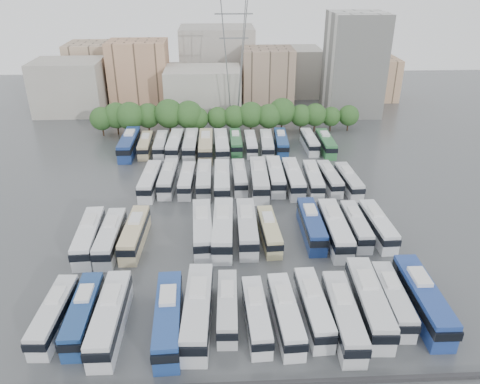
{
  "coord_description": "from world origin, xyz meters",
  "views": [
    {
      "loc": [
        -2.28,
        -65.75,
        38.1
      ],
      "look_at": [
        1.19,
        4.24,
        3.0
      ],
      "focal_mm": 35.0,
      "sensor_mm": 36.0,
      "label": 1
    }
  ],
  "objects_px": {
    "bus_r1_s10": "(311,225)",
    "bus_r3_s10": "(281,142)",
    "bus_r3_s4": "(191,144)",
    "electricity_pylon": "(234,49)",
    "bus_r2_s10": "(293,178)",
    "bus_r2_s3": "(168,178)",
    "bus_r3_s9": "(267,144)",
    "bus_r0_s5": "(198,310)",
    "bus_r0_s6": "(227,306)",
    "bus_r1_s8": "(269,231)",
    "bus_r3_s12": "(310,141)",
    "bus_r3_s0": "(129,144)",
    "bus_r2_s6": "(222,180)",
    "bus_r2_s12": "(329,178)",
    "bus_r0_s8": "(285,314)",
    "bus_r0_s13": "(423,299)",
    "bus_r0_s7": "(256,315)",
    "bus_r0_s0": "(54,314)",
    "bus_r2_s8": "(259,179)",
    "bus_r3_s5": "(206,145)",
    "bus_r1_s11": "(335,229)",
    "bus_r1_s7": "(247,227)",
    "bus_r2_s11": "(313,179)",
    "bus_r0_s1": "(83,313)",
    "bus_r3_s3": "(175,144)",
    "bus_r2_s2": "(150,180)",
    "bus_r2_s13": "(349,180)",
    "bus_r3_s13": "(326,143)",
    "bus_r2_s4": "(187,180)",
    "bus_r1_s5": "(203,228)",
    "bus_r0_s4": "(168,318)",
    "bus_r0_s2": "(110,317)",
    "bus_r3_s6": "(222,145)",
    "bus_r3_s1": "(145,145)",
    "bus_r1_s1": "(111,237)",
    "bus_r2_s5": "(204,179)",
    "apartment_tower": "(354,64)",
    "bus_r2_s7": "(239,177)",
    "bus_r0_s11": "(369,301)",
    "bus_r0_s12": "(392,299)"
  },
  "relations": [
    {
      "from": "bus_r2_s12",
      "to": "bus_r0_s7",
      "type": "bearing_deg",
      "value": -117.3
    },
    {
      "from": "bus_r2_s7",
      "to": "bus_r3_s9",
      "type": "xyz_separation_m",
      "value": [
        6.76,
        16.5,
        0.1
      ]
    },
    {
      "from": "bus_r0_s0",
      "to": "bus_r1_s10",
      "type": "relative_size",
      "value": 0.92
    },
    {
      "from": "bus_r3_s5",
      "to": "bus_r3_s6",
      "type": "height_order",
      "value": "bus_r3_s5"
    },
    {
      "from": "bus_r1_s5",
      "to": "bus_r3_s13",
      "type": "xyz_separation_m",
      "value": [
        26.23,
        35.3,
        -0.2
      ]
    },
    {
      "from": "bus_r0_s7",
      "to": "bus_r1_s10",
      "type": "height_order",
      "value": "bus_r1_s10"
    },
    {
      "from": "bus_r2_s4",
      "to": "bus_r2_s10",
      "type": "relative_size",
      "value": 0.89
    },
    {
      "from": "bus_r1_s7",
      "to": "bus_r1_s11",
      "type": "bearing_deg",
      "value": -4.59
    },
    {
      "from": "bus_r0_s1",
      "to": "bus_r3_s3",
      "type": "relative_size",
      "value": 0.95
    },
    {
      "from": "bus_r0_s5",
      "to": "bus_r0_s6",
      "type": "distance_m",
      "value": 3.57
    },
    {
      "from": "bus_r3_s10",
      "to": "bus_r3_s4",
      "type": "bearing_deg",
      "value": -174.76
    },
    {
      "from": "bus_r0_s5",
      "to": "bus_r1_s7",
      "type": "xyz_separation_m",
      "value": [
        6.77,
        18.31,
        -0.11
      ]
    },
    {
      "from": "bus_r1_s1",
      "to": "bus_r1_s8",
      "type": "bearing_deg",
      "value": 2.72
    },
    {
      "from": "bus_r0_s7",
      "to": "bus_r0_s8",
      "type": "height_order",
      "value": "bus_r0_s8"
    },
    {
      "from": "bus_r3_s0",
      "to": "bus_r3_s9",
      "type": "xyz_separation_m",
      "value": [
        29.9,
        -1.03,
        -0.28
      ]
    },
    {
      "from": "bus_r0_s7",
      "to": "bus_r3_s1",
      "type": "distance_m",
      "value": 58.81
    },
    {
      "from": "bus_r0_s4",
      "to": "bus_r0_s8",
      "type": "height_order",
      "value": "bus_r0_s4"
    },
    {
      "from": "bus_r0_s11",
      "to": "bus_r3_s9",
      "type": "relative_size",
      "value": 1.14
    },
    {
      "from": "bus_r3_s3",
      "to": "bus_r3_s12",
      "type": "bearing_deg",
      "value": 4.14
    },
    {
      "from": "bus_r0_s6",
      "to": "bus_r2_s3",
      "type": "xyz_separation_m",
      "value": [
        -10.01,
        35.92,
        0.16
      ]
    },
    {
      "from": "bus_r0_s1",
      "to": "bus_r3_s4",
      "type": "distance_m",
      "value": 54.24
    },
    {
      "from": "electricity_pylon",
      "to": "bus_r0_s2",
      "type": "xyz_separation_m",
      "value": [
        -16.85,
        -74.41,
        -16.64
      ]
    },
    {
      "from": "apartment_tower",
      "to": "bus_r2_s13",
      "type": "xyz_separation_m",
      "value": [
        -12.57,
        -47.42,
        -11.29
      ]
    },
    {
      "from": "bus_r3_s12",
      "to": "bus_r2_s8",
      "type": "bearing_deg",
      "value": -124.36
    },
    {
      "from": "bus_r1_s11",
      "to": "bus_r1_s7",
      "type": "bearing_deg",
      "value": 175.59
    },
    {
      "from": "electricity_pylon",
      "to": "bus_r2_s10",
      "type": "height_order",
      "value": "electricity_pylon"
    },
    {
      "from": "bus_r1_s8",
      "to": "bus_r3_s12",
      "type": "relative_size",
      "value": 1.0
    },
    {
      "from": "bus_r0_s2",
      "to": "bus_r3_s13",
      "type": "xyz_separation_m",
      "value": [
        36.18,
        54.05,
        -0.21
      ]
    },
    {
      "from": "bus_r2_s4",
      "to": "bus_r3_s3",
      "type": "xyz_separation_m",
      "value": [
        -3.51,
        18.03,
        0.19
      ]
    },
    {
      "from": "bus_r0_s8",
      "to": "bus_r2_s3",
      "type": "height_order",
      "value": "bus_r2_s3"
    },
    {
      "from": "bus_r0_s2",
      "to": "bus_r1_s7",
      "type": "distance_m",
      "value": 25.09
    },
    {
      "from": "bus_r2_s10",
      "to": "bus_r3_s13",
      "type": "relative_size",
      "value": 1.07
    },
    {
      "from": "bus_r1_s10",
      "to": "bus_r3_s10",
      "type": "bearing_deg",
      "value": 90.34
    },
    {
      "from": "bus_r0_s12",
      "to": "bus_r3_s10",
      "type": "distance_m",
      "value": 53.73
    },
    {
      "from": "bus_r0_s2",
      "to": "bus_r0_s8",
      "type": "distance_m",
      "value": 19.81
    },
    {
      "from": "bus_r0_s1",
      "to": "bus_r2_s3",
      "type": "height_order",
      "value": "bus_r2_s3"
    },
    {
      "from": "bus_r0_s8",
      "to": "bus_r2_s5",
      "type": "height_order",
      "value": "bus_r2_s5"
    },
    {
      "from": "bus_r0_s4",
      "to": "bus_r2_s12",
      "type": "relative_size",
      "value": 1.19
    },
    {
      "from": "bus_r3_s6",
      "to": "bus_r0_s6",
      "type": "bearing_deg",
      "value": -91.51
    },
    {
      "from": "bus_r3_s5",
      "to": "bus_r2_s12",
      "type": "bearing_deg",
      "value": -36.12
    },
    {
      "from": "bus_r0_s11",
      "to": "bus_r1_s11",
      "type": "height_order",
      "value": "bus_r0_s11"
    },
    {
      "from": "bus_r2_s2",
      "to": "bus_r2_s6",
      "type": "height_order",
      "value": "bus_r2_s6"
    },
    {
      "from": "bus_r2_s6",
      "to": "bus_r2_s12",
      "type": "relative_size",
      "value": 1.15
    },
    {
      "from": "bus_r3_s4",
      "to": "bus_r3_s10",
      "type": "height_order",
      "value": "bus_r3_s4"
    },
    {
      "from": "bus_r0_s6",
      "to": "bus_r0_s13",
      "type": "bearing_deg",
      "value": 1.01
    },
    {
      "from": "bus_r3_s0",
      "to": "bus_r2_s11",
      "type": "bearing_deg",
      "value": -27.27
    },
    {
      "from": "bus_r1_s10",
      "to": "bus_r3_s10",
      "type": "height_order",
      "value": "bus_r1_s10"
    },
    {
      "from": "bus_r2_s2",
      "to": "bus_r2_s13",
      "type": "xyz_separation_m",
      "value": [
        36.26,
        -1.4,
        -0.16
      ]
    },
    {
      "from": "bus_r2_s3",
      "to": "bus_r3_s9",
      "type": "distance_m",
      "value": 25.93
    },
    {
      "from": "bus_r0_s6",
      "to": "bus_r1_s11",
      "type": "xyz_separation_m",
      "value": [
        16.43,
        16.15,
        0.38
      ]
    }
  ]
}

